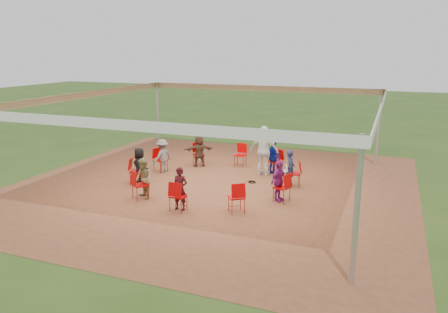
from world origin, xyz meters
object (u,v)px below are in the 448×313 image
(chair_6, at_px, (140,185))
(person_seated_3, at_px, (162,156))
(person_seated_2, at_px, (199,151))
(laptop, at_px, (285,169))
(chair_7, at_px, (178,196))
(person_seated_7, at_px, (279,181))
(chair_5, at_px, (137,171))
(person_seated_4, at_px, (140,166))
(standing_person, at_px, (264,151))
(chair_8, at_px, (236,197))
(person_seated_0, at_px, (290,168))
(person_seated_5, at_px, (143,179))
(chair_9, at_px, (282,188))
(person_seated_6, at_px, (180,189))
(chair_3, at_px, (199,155))
(chair_0, at_px, (294,174))
(chair_1, at_px, (276,162))
(chair_2, at_px, (240,155))
(person_seated_1, at_px, (273,157))
(chair_4, at_px, (160,160))
(cable_coil, at_px, (252,182))

(chair_6, distance_m, person_seated_3, 3.08)
(person_seated_2, xyz_separation_m, laptop, (3.78, -1.33, -0.04))
(chair_7, distance_m, person_seated_7, 3.08)
(chair_5, xyz_separation_m, laptop, (4.82, 1.57, 0.15))
(chair_7, relative_size, person_seated_4, 0.71)
(person_seated_7, xyz_separation_m, standing_person, (-1.21, 2.59, 0.28))
(chair_7, height_order, chair_8, same)
(chair_5, xyz_separation_m, person_seated_7, (4.98, 0.04, 0.19))
(person_seated_0, height_order, person_seated_5, same)
(chair_6, distance_m, chair_9, 4.33)
(chair_8, height_order, chair_9, same)
(person_seated_6, relative_size, person_seated_7, 1.00)
(person_seated_2, bearing_deg, chair_3, -90.00)
(chair_5, bearing_deg, chair_3, 144.00)
(chair_0, distance_m, person_seated_6, 4.24)
(chair_1, bearing_deg, chair_2, 18.00)
(person_seated_0, height_order, person_seated_7, same)
(chair_1, xyz_separation_m, person_seated_4, (-4.00, -2.96, 0.19))
(chair_6, xyz_separation_m, chair_8, (3.15, 0.00, 0.00))
(chair_0, height_order, chair_3, same)
(standing_person, bearing_deg, person_seated_1, -132.85)
(chair_4, distance_m, chair_5, 1.65)
(chair_3, relative_size, laptop, 2.36)
(person_seated_2, bearing_deg, person_seated_1, 144.00)
(laptop, bearing_deg, person_seated_2, 52.64)
(chair_3, distance_m, person_seated_6, 4.98)
(person_seated_7, bearing_deg, chair_0, 13.96)
(chair_0, xyz_separation_m, person_seated_1, (-1.04, 1.24, 0.19))
(chair_8, height_order, person_seated_7, person_seated_7)
(chair_8, bearing_deg, chair_0, 36.00)
(person_seated_4, bearing_deg, cable_coil, 95.23)
(person_seated_2, distance_m, standing_person, 2.75)
(person_seated_3, bearing_deg, person_seated_5, 36.00)
(person_seated_0, xyz_separation_m, person_seated_5, (-3.93, -2.86, 0.00))
(chair_7, bearing_deg, person_seated_0, 54.95)
(person_seated_3, xyz_separation_m, person_seated_5, (0.93, -2.86, 0.00))
(person_seated_6, height_order, cable_coil, person_seated_6)
(chair_8, relative_size, person_seated_0, 0.71)
(cable_coil, bearing_deg, person_seated_2, 152.99)
(person_seated_1, bearing_deg, person_seated_2, 36.00)
(cable_coil, bearing_deg, chair_6, -132.80)
(chair_3, relative_size, chair_6, 1.00)
(person_seated_4, bearing_deg, chair_6, 13.96)
(person_seated_3, bearing_deg, chair_4, -90.00)
(chair_9, relative_size, person_seated_3, 0.71)
(chair_9, bearing_deg, chair_8, 162.00)
(person_seated_2, distance_m, person_seated_5, 4.14)
(chair_6, relative_size, person_seated_1, 0.71)
(person_seated_7, bearing_deg, chair_7, 145.81)
(person_seated_6, distance_m, standing_person, 4.54)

